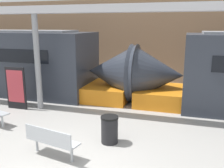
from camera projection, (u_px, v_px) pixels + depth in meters
ground_plane at (68, 168)px, 6.18m from camera, size 60.00×60.00×0.00m
station_wall at (143, 41)px, 15.34m from camera, size 56.00×0.20×5.00m
bench_near at (51, 139)px, 6.55m from camera, size 1.57×0.74×0.86m
trash_bin at (110, 129)px, 7.43m from camera, size 0.53×0.53×0.83m
poster_board at (16, 88)px, 10.34m from camera, size 0.90×0.07×1.78m
support_column_near at (37, 63)px, 10.13m from camera, size 0.23×0.23×3.88m
canopy_beam at (34, 10)px, 9.65m from camera, size 28.00×0.60×0.28m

